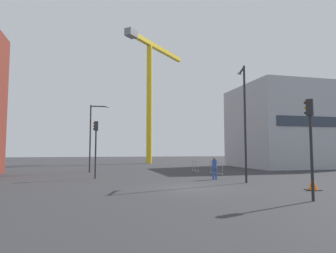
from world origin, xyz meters
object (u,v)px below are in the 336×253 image
object	(u,v)px
pedestrian_walking	(215,166)
traffic_light_verge	(310,133)
construction_crane	(151,80)
streetlamp_short	(93,132)
streetlamp_tall	(244,114)
traffic_light_near	(96,140)
traffic_cone_by_barrier	(313,184)

from	to	relation	value
pedestrian_walking	traffic_light_verge	bearing A→B (deg)	-87.41
construction_crane	streetlamp_short	distance (m)	22.34
construction_crane	streetlamp_tall	xyz separation A→B (m)	(0.87, -29.53, -9.07)
streetlamp_tall	pedestrian_walking	world-z (taller)	streetlamp_tall
traffic_light_near	pedestrian_walking	bearing A→B (deg)	-18.36
streetlamp_short	traffic_light_verge	size ratio (longest dim) A/B	1.51
traffic_light_verge	pedestrian_walking	world-z (taller)	traffic_light_verge
traffic_cone_by_barrier	streetlamp_tall	bearing A→B (deg)	111.37
streetlamp_short	traffic_cone_by_barrier	distance (m)	19.71
streetlamp_tall	traffic_light_near	bearing A→B (deg)	151.89
streetlamp_tall	streetlamp_short	bearing A→B (deg)	130.37
traffic_cone_by_barrier	traffic_light_near	bearing A→B (deg)	140.28
construction_crane	traffic_light_verge	distance (m)	38.11
traffic_light_verge	pedestrian_walking	distance (m)	9.55
streetlamp_tall	streetlamp_short	distance (m)	15.10
streetlamp_short	traffic_cone_by_barrier	size ratio (longest dim) A/B	9.77
streetlamp_short	traffic_light_near	world-z (taller)	streetlamp_short
construction_crane	traffic_light_verge	world-z (taller)	construction_crane
streetlamp_short	traffic_cone_by_barrier	world-z (taller)	streetlamp_short
traffic_light_near	pedestrian_walking	xyz separation A→B (m)	(8.33, -2.76, -1.90)
pedestrian_walking	traffic_cone_by_barrier	size ratio (longest dim) A/B	2.47
traffic_light_verge	pedestrian_walking	xyz separation A→B (m)	(-0.42, 9.35, -1.90)
streetlamp_tall	traffic_light_near	distance (m)	10.91
traffic_light_verge	pedestrian_walking	size ratio (longest dim) A/B	2.62
streetlamp_tall	streetlamp_short	size ratio (longest dim) A/B	1.20
traffic_light_near	construction_crane	bearing A→B (deg)	70.53
streetlamp_short	pedestrian_walking	distance (m)	12.90
streetlamp_tall	pedestrian_walking	size ratio (longest dim) A/B	4.74
streetlamp_tall	construction_crane	bearing A→B (deg)	91.70
traffic_light_verge	streetlamp_short	bearing A→B (deg)	115.94
traffic_light_near	traffic_cone_by_barrier	distance (m)	14.72
traffic_light_near	traffic_light_verge	world-z (taller)	traffic_light_near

